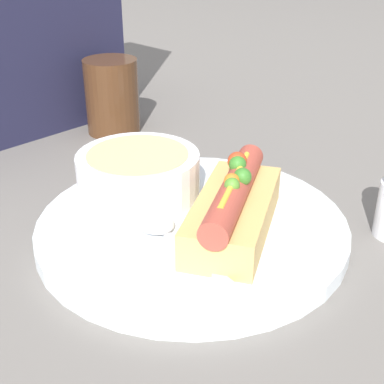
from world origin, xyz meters
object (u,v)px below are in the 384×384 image
(spoon, at_px, (164,231))
(drinking_glass, at_px, (112,96))
(hot_dog, at_px, (234,207))
(soup_bowl, at_px, (139,175))

(spoon, bearing_deg, drinking_glass, -19.76)
(drinking_glass, bearing_deg, spoon, -120.21)
(hot_dog, xyz_separation_m, drinking_glass, (0.10, 0.29, 0.01))
(spoon, height_order, drinking_glass, drinking_glass)
(hot_dog, height_order, spoon, hot_dog)
(soup_bowl, distance_m, spoon, 0.07)
(soup_bowl, relative_size, drinking_glass, 1.19)
(hot_dog, bearing_deg, soup_bowl, 72.95)
(hot_dog, height_order, soup_bowl, hot_dog)
(spoon, bearing_deg, soup_bowl, -12.84)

